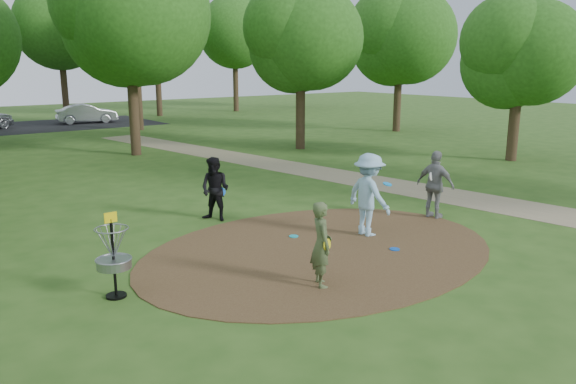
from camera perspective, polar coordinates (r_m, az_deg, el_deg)
ground at (r=12.40m, az=3.39°, el=-5.95°), size 100.00×100.00×0.00m
dirt_clearing at (r=12.40m, az=3.39°, el=-5.91°), size 8.40×8.40×0.02m
footpath at (r=18.31m, az=14.80°, el=-0.11°), size 7.55×39.89×0.01m
parking_lot at (r=40.25m, az=-23.42°, el=6.20°), size 14.00×8.00×0.01m
player_observer_with_disc at (r=10.26m, az=3.41°, el=-5.34°), size 0.60×0.69×1.60m
player_throwing_with_disc at (r=13.34m, az=8.21°, el=-0.29°), size 1.19×1.29×1.97m
player_walking_with_disc at (r=14.62m, az=-7.41°, el=0.28°), size 0.94×1.01×1.67m
player_waiting_with_disc at (r=15.21m, az=14.74°, el=0.71°), size 0.63×1.11×1.80m
disc_ground_cyan at (r=13.28m, az=0.58°, el=-4.51°), size 0.22×0.22×0.02m
disc_ground_blue at (r=12.60m, az=10.78°, el=-5.72°), size 0.22×0.22×0.02m
car_right at (r=40.88m, az=-19.77°, el=7.50°), size 4.11×2.05×1.29m
disc_golf_basket at (r=10.20m, az=-17.36°, el=-5.60°), size 0.63×0.63×1.54m
tree_ring at (r=19.38m, az=-9.86°, el=16.50°), size 37.30×45.40×9.14m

